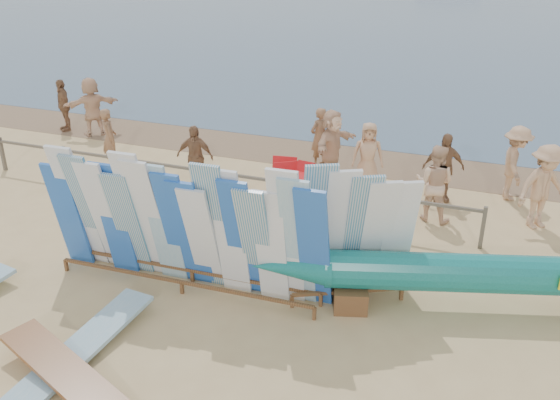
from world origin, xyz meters
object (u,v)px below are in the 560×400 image
at_px(beachgoer_7, 319,137).
at_px(beach_chair_right, 289,192).
at_px(beachgoer_extra_0, 544,187).
at_px(beachgoer_4, 195,157).
at_px(outrigger_canoe, 475,276).
at_px(beachgoer_8, 434,183).
at_px(beachgoer_10, 443,168).
at_px(beach_chair_left, 283,186).
at_px(stroller, 300,190).
at_px(flat_board_c, 72,388).
at_px(main_surfboard_rack, 184,230).
at_px(vendor_table, 266,239).
at_px(flat_board_b, 85,353).
at_px(beachgoer_6, 368,154).
at_px(side_surfboard_rack, 347,237).
at_px(beachgoer_11, 92,106).
at_px(beachgoer_1, 110,138).
at_px(beachgoer_extra_1, 63,105).
at_px(beachgoer_5, 332,145).
at_px(beachgoer_9, 515,163).

bearing_deg(beachgoer_7, beach_chair_right, 28.07).
relative_size(beachgoer_extra_0, beachgoer_4, 1.17).
relative_size(outrigger_canoe, beach_chair_right, 7.79).
bearing_deg(beachgoer_8, beachgoer_10, -85.88).
height_order(beach_chair_left, beachgoer_extra_0, beachgoer_extra_0).
height_order(stroller, beachgoer_8, beachgoer_8).
bearing_deg(outrigger_canoe, flat_board_c, -159.42).
bearing_deg(main_surfboard_rack, stroller, 77.06).
relative_size(vendor_table, flat_board_b, 0.42).
distance_m(beach_chair_right, beachgoer_6, 2.28).
distance_m(side_surfboard_rack, beach_chair_right, 4.09).
bearing_deg(flat_board_b, main_surfboard_rack, 79.92).
height_order(beachgoer_11, beachgoer_10, beachgoer_11).
relative_size(flat_board_c, beachgoer_extra_0, 1.47).
xyz_separation_m(beach_chair_left, beachgoer_extra_0, (5.61, 0.42, 0.65)).
relative_size(vendor_table, beachgoer_1, 0.72).
bearing_deg(beachgoer_1, beachgoer_4, -142.90).
xyz_separation_m(outrigger_canoe, beachgoer_10, (-1.01, 4.33, 0.16)).
height_order(beachgoer_6, beachgoer_extra_1, beachgoer_extra_1).
bearing_deg(beachgoer_extra_1, beachgoer_4, 12.07).
distance_m(beachgoer_11, beachgoer_extra_1, 1.14).
bearing_deg(main_surfboard_rack, beachgoer_11, 133.92).
distance_m(flat_board_b, beachgoer_extra_0, 9.40).
relative_size(side_surfboard_rack, beachgoer_7, 1.63).
distance_m(beachgoer_10, beachgoer_extra_1, 11.78).
xyz_separation_m(beachgoer_7, beachgoer_8, (3.27, -2.26, 0.06)).
distance_m(vendor_table, flat_board_b, 3.95).
bearing_deg(outrigger_canoe, beachgoer_extra_0, 56.43).
bearing_deg(beachgoer_6, beachgoer_extra_1, 157.57).
bearing_deg(side_surfboard_rack, beachgoer_8, 47.12).
xyz_separation_m(flat_board_c, beach_chair_left, (0.48, 7.09, 0.27)).
bearing_deg(main_surfboard_rack, side_surfboard_rack, 12.67).
bearing_deg(vendor_table, beachgoer_11, 147.70).
height_order(beachgoer_7, beachgoer_10, beachgoer_10).
bearing_deg(beachgoer_11, flat_board_b, 78.24).
xyz_separation_m(beachgoer_7, beachgoer_4, (-2.38, -2.43, -0.01)).
xyz_separation_m(beachgoer_7, beachgoer_10, (3.33, -1.16, 0.02)).
xyz_separation_m(beachgoer_4, beachgoer_5, (2.94, 1.72, 0.11)).
bearing_deg(beachgoer_extra_0, beachgoer_9, 73.32).
xyz_separation_m(flat_board_b, beachgoer_extra_0, (6.39, 6.83, 0.92)).
bearing_deg(beach_chair_right, beach_chair_left, 97.34).
bearing_deg(beachgoer_extra_1, beachgoer_11, 32.44).
height_order(main_surfboard_rack, beachgoer_4, main_surfboard_rack).
bearing_deg(beach_chair_left, beachgoer_11, 152.95).
distance_m(beachgoer_11, beachgoer_4, 5.49).
xyz_separation_m(stroller, beachgoer_5, (0.19, 1.93, 0.49)).
bearing_deg(beachgoer_6, beachgoer_10, -26.40).
bearing_deg(beachgoer_9, beachgoer_5, 85.44).
xyz_separation_m(outrigger_canoe, beachgoer_extra_1, (-12.71, 5.66, 0.15)).
xyz_separation_m(outrigger_canoe, beach_chair_right, (-4.28, 2.96, -0.39)).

